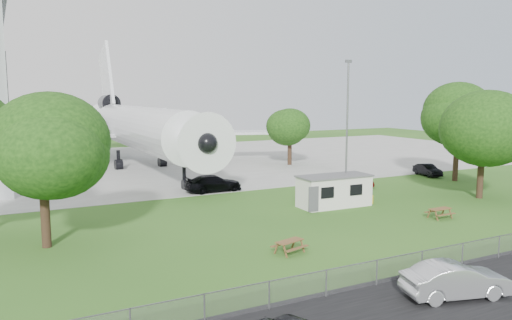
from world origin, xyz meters
name	(u,v)px	position (x,y,z in m)	size (l,w,h in m)	color
ground	(304,233)	(0.00, 0.00, 0.00)	(160.00, 160.00, 0.00)	#467929
asphalt_strip	(464,304)	(0.00, -13.00, 0.01)	(120.00, 8.00, 0.02)	black
concrete_apron	(150,164)	(0.00, 38.00, 0.01)	(120.00, 46.00, 0.03)	#B7B7B2
airliner	(138,126)	(-2.00, 35.86, 5.27)	(46.36, 47.73, 17.69)	white
site_cabin	(334,191)	(6.63, 5.70, 1.31)	(6.79, 2.91, 2.62)	silver
picnic_west	(289,253)	(-3.16, -3.24, 0.00)	(1.80, 1.50, 0.76)	brown
picnic_east	(440,218)	(11.25, -1.35, 0.00)	(1.80, 1.50, 0.76)	brown
fence	(407,278)	(0.00, -9.50, 0.00)	(58.00, 0.04, 1.30)	gray
lamp_mast	(347,134)	(8.20, 6.20, 6.00)	(0.16, 0.16, 12.00)	slate
tree_west_small	(42,149)	(-15.73, 4.60, 6.04)	(7.68, 7.68, 9.89)	#382619
tree_east_front	(483,133)	(20.23, 2.32, 5.88)	(7.97, 7.97, 9.87)	#382619
tree_east_back	(458,115)	(25.68, 9.73, 7.11)	(8.72, 8.72, 11.49)	#382619
tree_far_apron	(290,129)	(16.19, 28.52, 4.76)	(5.71, 5.71, 7.63)	#382619
car_centre_sedan	(456,281)	(0.21, -12.32, 0.81)	(1.72, 4.93, 1.62)	#B4B6BC
car_ne_hatch	(357,180)	(14.15, 11.94, 0.63)	(1.50, 3.72, 1.27)	maroon
car_ne_sedan	(428,170)	(25.55, 13.50, 0.67)	(1.41, 4.06, 1.34)	black
car_apron_van	(213,183)	(0.09, 16.13, 0.80)	(2.25, 5.55, 1.61)	black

